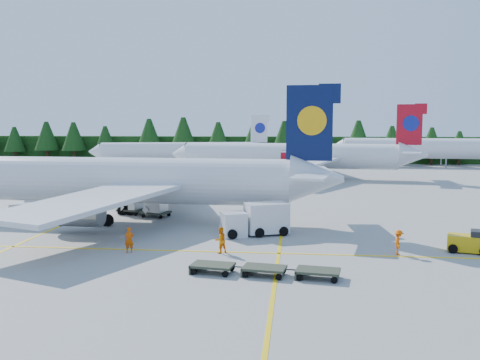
# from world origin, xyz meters

# --- Properties ---
(ground) EXTENTS (320.00, 320.00, 0.00)m
(ground) POSITION_xyz_m (0.00, 0.00, 0.00)
(ground) COLOR #9E9F99
(ground) RESTS_ON ground
(taxi_stripe_a) EXTENTS (0.25, 120.00, 0.01)m
(taxi_stripe_a) POSITION_xyz_m (-14.00, 20.00, 0.01)
(taxi_stripe_a) COLOR yellow
(taxi_stripe_a) RESTS_ON ground
(taxi_stripe_b) EXTENTS (0.25, 120.00, 0.01)m
(taxi_stripe_b) POSITION_xyz_m (6.00, 20.00, 0.01)
(taxi_stripe_b) COLOR yellow
(taxi_stripe_b) RESTS_ON ground
(taxi_stripe_cross) EXTENTS (80.00, 0.25, 0.01)m
(taxi_stripe_cross) POSITION_xyz_m (0.00, -6.00, 0.01)
(taxi_stripe_cross) COLOR yellow
(taxi_stripe_cross) RESTS_ON ground
(treeline_hedge) EXTENTS (220.00, 4.00, 6.00)m
(treeline_hedge) POSITION_xyz_m (0.00, 82.00, 3.00)
(treeline_hedge) COLOR black
(treeline_hedge) RESTS_ON ground
(airliner_navy) EXTENTS (43.30, 35.58, 12.58)m
(airliner_navy) POSITION_xyz_m (-12.30, 5.54, 3.78)
(airliner_navy) COLOR silver
(airliner_navy) RESTS_ON ground
(airliner_red) EXTENTS (41.80, 34.22, 12.17)m
(airliner_red) POSITION_xyz_m (5.17, 46.62, 3.66)
(airliner_red) COLOR silver
(airliner_red) RESTS_ON ground
(airliner_far_left) EXTENTS (36.64, 10.93, 10.79)m
(airliner_far_left) POSITION_xyz_m (-18.46, 65.97, 3.38)
(airliner_far_left) COLOR silver
(airliner_far_left) RESTS_ON ground
(airliner_far_right) EXTENTS (43.08, 7.39, 12.52)m
(airliner_far_right) POSITION_xyz_m (34.41, 72.10, 3.93)
(airliner_far_right) COLOR silver
(airliner_far_right) RESTS_ON ground
(airstairs) EXTENTS (4.62, 6.27, 3.73)m
(airstairs) POSITION_xyz_m (-20.02, 8.76, 0.81)
(airstairs) COLOR silver
(airstairs) RESTS_ON ground
(service_truck) EXTENTS (5.85, 3.92, 2.66)m
(service_truck) POSITION_xyz_m (3.81, 0.06, 1.32)
(service_truck) COLOR white
(service_truck) RESTS_ON ground
(baggage_tug) EXTENTS (3.18, 2.28, 1.53)m
(baggage_tug) POSITION_xyz_m (19.65, -4.19, 0.75)
(baggage_tug) COLOR #CDA30B
(baggage_tug) RESTS_ON ground
(dolly_train) EXTENTS (9.28, 2.58, 0.15)m
(dolly_train) POSITION_xyz_m (5.30, -11.65, 0.49)
(dolly_train) COLOR #333A2A
(dolly_train) RESTS_ON ground
(uld_pair) EXTENTS (5.88, 3.97, 1.94)m
(uld_pair) POSITION_xyz_m (-8.05, 8.28, 1.31)
(uld_pair) COLOR #333A2A
(uld_pair) RESTS_ON ground
(crew_a) EXTENTS (0.71, 0.50, 1.84)m
(crew_a) POSITION_xyz_m (-4.69, -6.87, 0.92)
(crew_a) COLOR #E04E04
(crew_a) RESTS_ON ground
(crew_b) EXTENTS (1.16, 1.14, 1.89)m
(crew_b) POSITION_xyz_m (1.83, -6.32, 0.94)
(crew_b) COLOR orange
(crew_b) RESTS_ON ground
(crew_c) EXTENTS (0.62, 0.81, 1.78)m
(crew_c) POSITION_xyz_m (14.42, -5.46, 0.89)
(crew_c) COLOR #F45905
(crew_c) RESTS_ON ground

